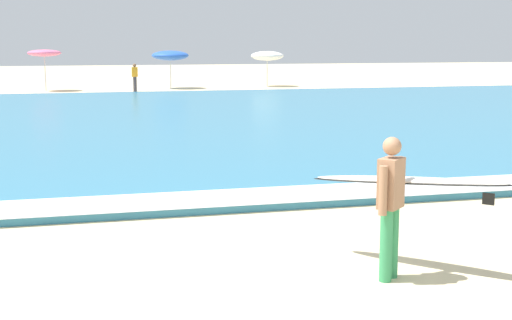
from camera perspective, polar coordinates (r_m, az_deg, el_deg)
ground_plane at (r=8.33m, az=2.95°, el=-10.60°), size 160.00×160.00×0.00m
sea at (r=25.76m, az=-9.15°, el=3.04°), size 120.00×28.00×0.14m
surf_foam at (r=12.62m, az=-3.35°, el=-3.01°), size 120.00×1.36×0.01m
surfer_with_board at (r=8.97m, az=11.13°, el=-2.46°), size 2.00×2.13×1.73m
beach_umbrella_1 at (r=43.44m, az=-16.28°, el=8.06°), size 1.89×1.90×2.38m
beach_umbrella_2 at (r=44.28m, az=-6.75°, el=8.14°), size 2.21×2.22×2.28m
beach_umbrella_3 at (r=46.03m, az=0.89°, el=8.17°), size 2.05×2.05×2.21m
beachgoer_near_row_left at (r=41.79m, az=-9.49°, el=6.47°), size 0.32×0.20×1.58m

